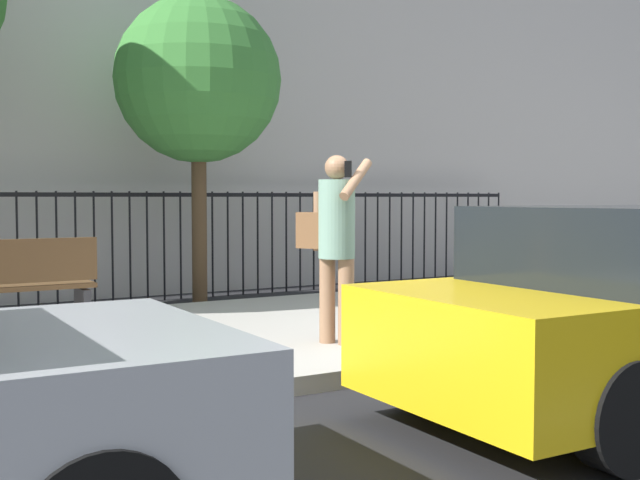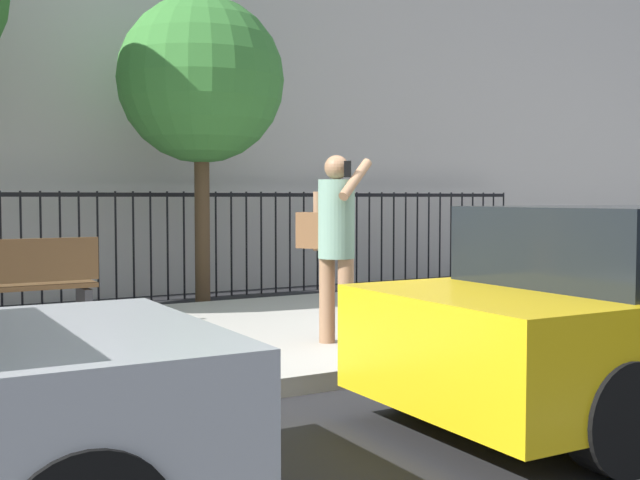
# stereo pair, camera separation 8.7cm
# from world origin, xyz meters

# --- Properties ---
(ground_plane) EXTENTS (60.00, 60.00, 0.00)m
(ground_plane) POSITION_xyz_m (0.00, 0.00, 0.00)
(ground_plane) COLOR black
(sidewalk) EXTENTS (28.00, 4.40, 0.15)m
(sidewalk) POSITION_xyz_m (0.00, 2.20, 0.07)
(sidewalk) COLOR #B2ADA3
(sidewalk) RESTS_ON ground
(iron_fence) EXTENTS (12.03, 0.04, 1.60)m
(iron_fence) POSITION_xyz_m (0.00, 5.90, 1.02)
(iron_fence) COLOR black
(iron_fence) RESTS_ON ground
(pedestrian_on_phone) EXTENTS (0.60, 0.73, 1.75)m
(pedestrian_on_phone) POSITION_xyz_m (-0.76, 1.03, 1.17)
(pedestrian_on_phone) COLOR #936B4C
(pedestrian_on_phone) RESTS_ON sidewalk
(street_bench) EXTENTS (1.60, 0.45, 0.95)m
(street_bench) POSITION_xyz_m (-3.21, 3.18, 0.65)
(street_bench) COLOR brown
(street_bench) RESTS_ON sidewalk
(street_tree_mid) EXTENTS (2.26, 2.26, 4.24)m
(street_tree_mid) POSITION_xyz_m (-0.48, 4.95, 3.09)
(street_tree_mid) COLOR #4C3823
(street_tree_mid) RESTS_ON ground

